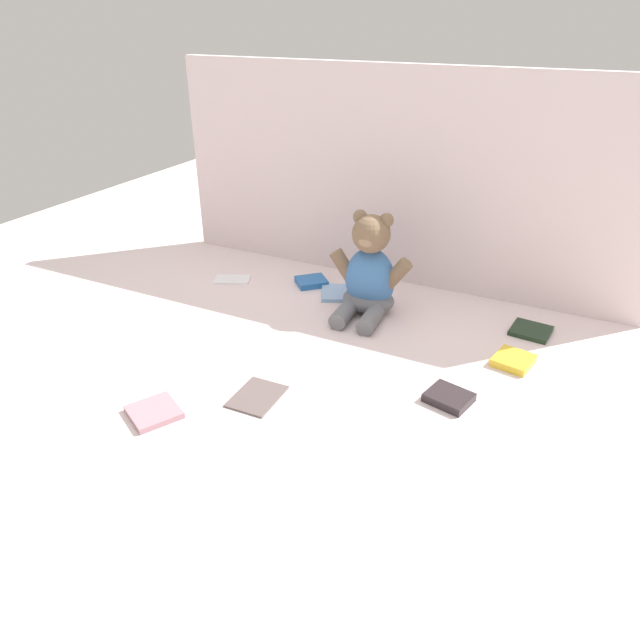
# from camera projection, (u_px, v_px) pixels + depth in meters

# --- Properties ---
(ground_plane) EXTENTS (3.20, 3.20, 0.00)m
(ground_plane) POSITION_uv_depth(u_px,v_px,m) (335.00, 337.00, 1.54)
(ground_plane) COLOR silver
(backdrop_drape) EXTENTS (1.46, 0.03, 0.64)m
(backdrop_drape) POSITION_uv_depth(u_px,v_px,m) (397.00, 179.00, 1.73)
(backdrop_drape) COLOR silver
(backdrop_drape) RESTS_ON ground_plane
(teddy_bear) EXTENTS (0.24, 0.22, 0.29)m
(teddy_bear) POSITION_uv_depth(u_px,v_px,m) (369.00, 276.00, 1.62)
(teddy_bear) COLOR #3F72B2
(teddy_bear) RESTS_ON ground_plane
(book_case_0) EXTENTS (0.11, 0.10, 0.01)m
(book_case_0) POSITION_uv_depth(u_px,v_px,m) (531.00, 331.00, 1.56)
(book_case_0) COLOR black
(book_case_0) RESTS_ON ground_plane
(book_case_1) EXTENTS (0.13, 0.11, 0.01)m
(book_case_1) POSITION_uv_depth(u_px,v_px,m) (232.00, 279.00, 1.86)
(book_case_1) COLOR white
(book_case_1) RESTS_ON ground_plane
(book_case_2) EXTENTS (0.10, 0.13, 0.01)m
(book_case_2) POSITION_uv_depth(u_px,v_px,m) (257.00, 395.00, 1.30)
(book_case_2) COLOR #605250
(book_case_2) RESTS_ON ground_plane
(book_case_3) EXTENTS (0.12, 0.12, 0.02)m
(book_case_3) POSITION_uv_depth(u_px,v_px,m) (311.00, 282.00, 1.83)
(book_case_3) COLOR #2461AB
(book_case_3) RESTS_ON ground_plane
(book_case_4) EXTENTS (0.11, 0.10, 0.02)m
(book_case_4) POSITION_uv_depth(u_px,v_px,m) (449.00, 397.00, 1.29)
(book_case_4) COLOR #2B2326
(book_case_4) RESTS_ON ground_plane
(book_case_5) EXTENTS (0.14, 0.14, 0.01)m
(book_case_5) POSITION_uv_depth(u_px,v_px,m) (154.00, 412.00, 1.24)
(book_case_5) COLOR #A97A85
(book_case_5) RESTS_ON ground_plane
(book_case_6) EXTENTS (0.12, 0.14, 0.01)m
(book_case_6) POSITION_uv_depth(u_px,v_px,m) (336.00, 293.00, 1.77)
(book_case_6) COLOR #85AED9
(book_case_6) RESTS_ON ground_plane
(book_case_7) EXTENTS (0.10, 0.11, 0.02)m
(book_case_7) POSITION_uv_depth(u_px,v_px,m) (513.00, 360.00, 1.42)
(book_case_7) COLOR yellow
(book_case_7) RESTS_ON ground_plane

